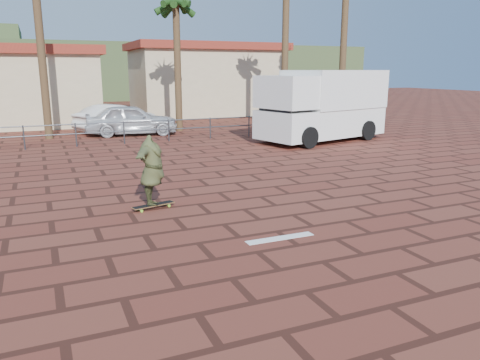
% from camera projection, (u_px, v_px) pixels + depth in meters
% --- Properties ---
extents(ground, '(120.00, 120.00, 0.00)m').
position_uv_depth(ground, '(224.00, 225.00, 9.83)').
color(ground, brown).
rests_on(ground, ground).
extents(paint_stripe, '(1.40, 0.22, 0.01)m').
position_uv_depth(paint_stripe, '(280.00, 238.00, 9.03)').
color(paint_stripe, white).
rests_on(paint_stripe, ground).
extents(guardrail, '(24.06, 0.06, 1.00)m').
position_uv_depth(guardrail, '(124.00, 128.00, 20.41)').
color(guardrail, '#47494F').
rests_on(guardrail, ground).
extents(palm_center, '(2.40, 2.40, 7.75)m').
position_uv_depth(palm_center, '(176.00, 5.00, 23.58)').
color(palm_center, brown).
rests_on(palm_center, ground).
extents(building_east, '(10.60, 6.60, 5.00)m').
position_uv_depth(building_east, '(206.00, 79.00, 33.79)').
color(building_east, beige).
rests_on(building_east, ground).
extents(hill_front, '(70.00, 18.00, 6.00)m').
position_uv_depth(hill_front, '(66.00, 71.00, 53.86)').
color(hill_front, '#384C28').
rests_on(hill_front, ground).
extents(longboard, '(1.05, 0.47, 0.10)m').
position_uv_depth(longboard, '(153.00, 205.00, 10.94)').
color(longboard, olive).
rests_on(longboard, ground).
extents(skateboarder, '(1.30, 2.07, 1.64)m').
position_uv_depth(skateboarder, '(152.00, 170.00, 10.75)').
color(skateboarder, '#424726').
rests_on(skateboarder, longboard).
extents(campervan, '(6.54, 3.97, 3.16)m').
position_uv_depth(campervan, '(323.00, 104.00, 21.17)').
color(campervan, white).
rests_on(campervan, ground).
extents(car_silver, '(4.67, 2.39, 1.52)m').
position_uv_depth(car_silver, '(132.00, 120.00, 23.21)').
color(car_silver, silver).
rests_on(car_silver, ground).
extents(car_white, '(4.54, 3.24, 1.42)m').
position_uv_depth(car_white, '(116.00, 118.00, 24.56)').
color(car_white, silver).
rests_on(car_white, ground).
extents(street_sign, '(0.40, 0.08, 1.96)m').
position_uv_depth(street_sign, '(322.00, 109.00, 21.85)').
color(street_sign, gray).
rests_on(street_sign, ground).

